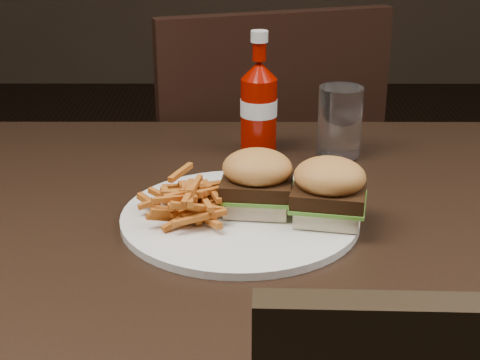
{
  "coord_description": "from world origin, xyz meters",
  "views": [
    {
      "loc": [
        -0.09,
        -0.79,
        1.13
      ],
      "look_at": [
        -0.09,
        0.02,
        0.8
      ],
      "focal_mm": 55.0,
      "sensor_mm": 36.0,
      "label": 1
    }
  ],
  "objects_px": {
    "chair_far": "(240,219)",
    "plate": "(240,218)",
    "tumbler": "(340,121)",
    "dining_table": "(317,239)",
    "ketchup_bottle": "(259,114)"
  },
  "relations": [
    {
      "from": "plate",
      "to": "tumbler",
      "type": "bearing_deg",
      "value": 57.05
    },
    {
      "from": "dining_table",
      "to": "tumbler",
      "type": "relative_size",
      "value": 11.78
    },
    {
      "from": "ketchup_bottle",
      "to": "tumbler",
      "type": "height_order",
      "value": "ketchup_bottle"
    },
    {
      "from": "tumbler",
      "to": "chair_far",
      "type": "bearing_deg",
      "value": 107.65
    },
    {
      "from": "chair_far",
      "to": "dining_table",
      "type": "bearing_deg",
      "value": 79.77
    },
    {
      "from": "chair_far",
      "to": "plate",
      "type": "bearing_deg",
      "value": 72.14
    },
    {
      "from": "chair_far",
      "to": "plate",
      "type": "height_order",
      "value": "plate"
    },
    {
      "from": "tumbler",
      "to": "plate",
      "type": "bearing_deg",
      "value": -122.95
    },
    {
      "from": "chair_far",
      "to": "tumbler",
      "type": "relative_size",
      "value": 4.48
    },
    {
      "from": "plate",
      "to": "ketchup_bottle",
      "type": "relative_size",
      "value": 2.67
    },
    {
      "from": "dining_table",
      "to": "tumbler",
      "type": "xyz_separation_m",
      "value": [
        0.05,
        0.23,
        0.08
      ]
    },
    {
      "from": "dining_table",
      "to": "tumbler",
      "type": "height_order",
      "value": "tumbler"
    },
    {
      "from": "chair_far",
      "to": "plate",
      "type": "relative_size",
      "value": 1.59
    },
    {
      "from": "dining_table",
      "to": "ketchup_bottle",
      "type": "bearing_deg",
      "value": 104.65
    },
    {
      "from": "dining_table",
      "to": "chair_far",
      "type": "height_order",
      "value": "dining_table"
    }
  ]
}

